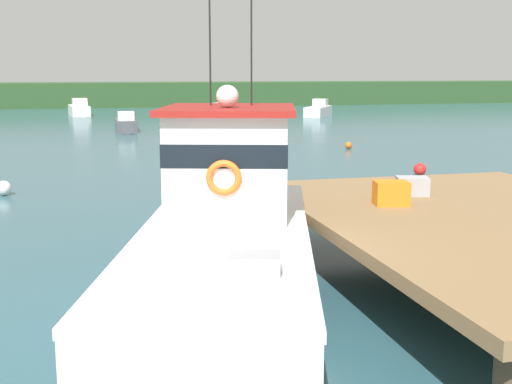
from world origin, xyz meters
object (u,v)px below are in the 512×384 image
object	(u,v)px
moored_boat_near_channel	(319,110)
moored_boat_mid_harbor	(126,124)
crate_stack_mid_dock	(412,186)
moored_boat_outer_mooring	(80,110)
main_fishing_boat	(227,234)
mooring_buoy_channel_marker	(349,145)
crate_stack_near_edge	(391,193)
moored_boat_far_left	(219,115)
mooring_buoy_outer	(4,188)
mooring_buoy_inshore	(420,169)

from	to	relation	value
moored_boat_near_channel	moored_boat_mid_harbor	world-z (taller)	moored_boat_near_channel
crate_stack_mid_dock	moored_boat_outer_mooring	bearing A→B (deg)	98.55
main_fishing_boat	mooring_buoy_channel_marker	distance (m)	21.28
crate_stack_near_edge	moored_boat_near_channel	world-z (taller)	crate_stack_near_edge
crate_stack_near_edge	moored_boat_far_left	size ratio (longest dim) A/B	0.13
mooring_buoy_outer	crate_stack_mid_dock	bearing A→B (deg)	-45.60
mooring_buoy_outer	mooring_buoy_inshore	distance (m)	13.60
crate_stack_near_edge	mooring_buoy_outer	distance (m)	12.31
crate_stack_mid_dock	moored_boat_near_channel	size ratio (longest dim) A/B	0.12
crate_stack_mid_dock	moored_boat_outer_mooring	world-z (taller)	crate_stack_mid_dock
moored_boat_far_left	moored_boat_mid_harbor	world-z (taller)	moored_boat_far_left
moored_boat_mid_harbor	moored_boat_near_channel	bearing A→B (deg)	33.06
mooring_buoy_channel_marker	mooring_buoy_inshore	xyz separation A→B (m)	(-0.64, -8.20, 0.05)
moored_boat_outer_mooring	moored_boat_near_channel	distance (m)	19.45
moored_boat_near_channel	moored_boat_mid_harbor	size ratio (longest dim) A/B	1.07
main_fishing_boat	moored_boat_mid_harbor	distance (m)	30.90
moored_boat_far_left	mooring_buoy_outer	xyz separation A→B (m)	(-11.74, -27.94, -0.22)
crate_stack_mid_dock	mooring_buoy_outer	size ratio (longest dim) A/B	1.38
moored_boat_near_channel	mooring_buoy_inshore	size ratio (longest dim) A/B	11.68
main_fishing_boat	moored_boat_far_left	bearing A→B (deg)	79.33
moored_boat_far_left	moored_boat_outer_mooring	distance (m)	12.81
main_fishing_boat	mooring_buoy_channel_marker	size ratio (longest dim) A/B	30.70
crate_stack_near_edge	moored_boat_mid_harbor	bearing A→B (deg)	95.73
moored_boat_far_left	moored_boat_near_channel	size ratio (longest dim) A/B	0.90
main_fishing_boat	moored_boat_far_left	xyz separation A→B (m)	(7.18, 38.13, -0.57)
mooring_buoy_inshore	moored_boat_outer_mooring	bearing A→B (deg)	108.36
crate_stack_mid_dock	moored_boat_far_left	xyz separation A→B (m)	(3.20, 36.65, -0.94)
crate_stack_mid_dock	mooring_buoy_outer	distance (m)	12.25
main_fishing_boat	moored_boat_near_channel	bearing A→B (deg)	68.74
crate_stack_mid_dock	moored_boat_outer_mooring	xyz separation A→B (m)	(-6.72, 44.74, -0.89)
main_fishing_boat	moored_boat_near_channel	size ratio (longest dim) A/B	1.97
moored_boat_near_channel	mooring_buoy_outer	bearing A→B (deg)	-123.56
moored_boat_near_channel	mooring_buoy_outer	xyz separation A→B (m)	(-20.61, -31.08, -0.25)
moored_boat_far_left	moored_boat_mid_harbor	size ratio (longest dim) A/B	0.96
moored_boat_mid_harbor	moored_boat_far_left	bearing A→B (deg)	45.67
mooring_buoy_outer	mooring_buoy_inshore	size ratio (longest dim) A/B	1.00
mooring_buoy_channel_marker	mooring_buoy_inshore	bearing A→B (deg)	-94.43
mooring_buoy_inshore	moored_boat_far_left	bearing A→B (deg)	93.87
main_fishing_boat	moored_boat_outer_mooring	xyz separation A→B (m)	(-2.75, 46.23, -0.52)
crate_stack_near_edge	mooring_buoy_outer	bearing A→B (deg)	128.94
moored_boat_far_left	mooring_buoy_inshore	size ratio (longest dim) A/B	10.47
crate_stack_near_edge	moored_boat_near_channel	size ratio (longest dim) A/B	0.12
moored_boat_far_left	mooring_buoy_channel_marker	distance (m)	19.36
moored_boat_near_channel	mooring_buoy_inshore	world-z (taller)	moored_boat_near_channel
main_fishing_boat	crate_stack_near_edge	distance (m)	3.24
moored_boat_near_channel	mooring_buoy_inshore	xyz separation A→B (m)	(-7.02, -30.54, -0.25)
moored_boat_outer_mooring	main_fishing_boat	bearing A→B (deg)	-86.60
moored_boat_outer_mooring	mooring_buoy_outer	size ratio (longest dim) A/B	13.00
moored_boat_outer_mooring	mooring_buoy_outer	world-z (taller)	moored_boat_outer_mooring
crate_stack_mid_dock	mooring_buoy_channel_marker	size ratio (longest dim) A/B	1.86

